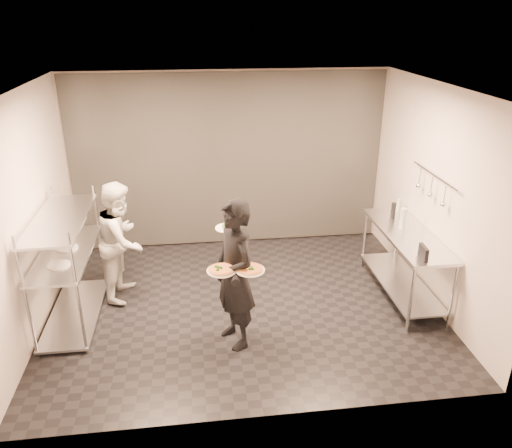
{
  "coord_description": "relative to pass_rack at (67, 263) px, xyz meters",
  "views": [
    {
      "loc": [
        -0.55,
        -5.64,
        3.62
      ],
      "look_at": [
        0.19,
        0.13,
        1.1
      ],
      "focal_mm": 35.0,
      "sensor_mm": 36.0,
      "label": 1
    }
  ],
  "objects": [
    {
      "name": "pass_rack",
      "position": [
        0.0,
        0.0,
        0.0
      ],
      "size": [
        0.6,
        1.6,
        1.5
      ],
      "color": "#ADB0B4",
      "rests_on": "ground"
    },
    {
      "name": "bottle_clear",
      "position": [
        4.5,
        0.76,
        0.24
      ],
      "size": [
        0.05,
        0.05,
        0.18
      ],
      "primitive_type": "cylinder",
      "color": "#929E91",
      "rests_on": "prep_counter"
    },
    {
      "name": "bottle_dark",
      "position": [
        4.33,
        0.51,
        0.26
      ],
      "size": [
        0.07,
        0.07,
        0.23
      ],
      "primitive_type": "cylinder",
      "color": "black",
      "rests_on": "prep_counter"
    },
    {
      "name": "waiter",
      "position": [
        1.99,
        -0.77,
        0.12
      ],
      "size": [
        0.65,
        0.76,
        1.78
      ],
      "primitive_type": "imported",
      "rotation": [
        0.0,
        0.0,
        -1.16
      ],
      "color": "black",
      "rests_on": "ground"
    },
    {
      "name": "chef",
      "position": [
        0.6,
        0.5,
        0.04
      ],
      "size": [
        0.74,
        0.88,
        1.61
      ],
      "primitive_type": "imported",
      "rotation": [
        0.0,
        0.0,
        1.39
      ],
      "color": "beige",
      "rests_on": "ground"
    },
    {
      "name": "pizza_plate_far",
      "position": [
        2.14,
        -1.0,
        0.31
      ],
      "size": [
        0.32,
        0.32,
        0.05
      ],
      "color": "silver",
      "rests_on": "waiter"
    },
    {
      "name": "prep_counter",
      "position": [
        4.33,
        0.0,
        -0.14
      ],
      "size": [
        0.6,
        1.8,
        0.92
      ],
      "color": "#ADB0B4",
      "rests_on": "ground"
    },
    {
      "name": "salad_plate",
      "position": [
        1.94,
        -0.43,
        0.57
      ],
      "size": [
        0.28,
        0.28,
        0.07
      ],
      "color": "silver",
      "rests_on": "waiter"
    },
    {
      "name": "room_shell",
      "position": [
        2.15,
        1.18,
        0.63
      ],
      "size": [
        5.0,
        4.0,
        2.8
      ],
      "color": "black",
      "rests_on": "ground"
    },
    {
      "name": "bottle_green",
      "position": [
        4.31,
        0.16,
        0.29
      ],
      "size": [
        0.08,
        0.08,
        0.28
      ],
      "primitive_type": "cylinder",
      "color": "#929E91",
      "rests_on": "prep_counter"
    },
    {
      "name": "pizza_plate_near",
      "position": [
        1.83,
        -0.95,
        0.29
      ],
      "size": [
        0.32,
        0.32,
        0.05
      ],
      "color": "silver",
      "rests_on": "waiter"
    },
    {
      "name": "utensil_rail",
      "position": [
        4.58,
        0.0,
        0.78
      ],
      "size": [
        0.07,
        1.2,
        0.31
      ],
      "color": "#ADB0B4",
      "rests_on": "room_shell"
    },
    {
      "name": "pos_monitor",
      "position": [
        4.21,
        -0.72,
        0.23
      ],
      "size": [
        0.06,
        0.22,
        0.16
      ],
      "primitive_type": "cube",
      "rotation": [
        0.0,
        0.0,
        -0.07
      ],
      "color": "black",
      "rests_on": "prep_counter"
    }
  ]
}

